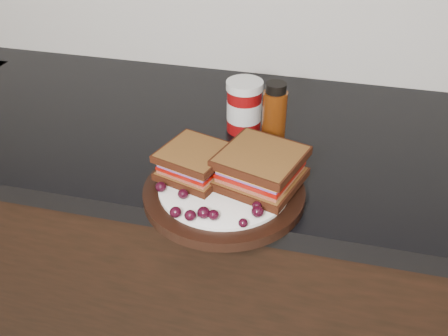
{
  "coord_description": "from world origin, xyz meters",
  "views": [
    {
      "loc": [
        0.1,
        0.8,
        1.43
      ],
      "look_at": [
        -0.07,
        1.46,
        0.96
      ],
      "focal_mm": 40.0,
      "sensor_mm": 36.0,
      "label": 1
    }
  ],
  "objects_px": {
    "condiment_jar": "(244,106)",
    "oil_bottle": "(274,115)",
    "sandwich_left": "(195,162)",
    "plate": "(224,192)"
  },
  "relations": [
    {
      "from": "plate",
      "to": "condiment_jar",
      "type": "relative_size",
      "value": 2.52
    },
    {
      "from": "plate",
      "to": "sandwich_left",
      "type": "bearing_deg",
      "value": 160.13
    },
    {
      "from": "plate",
      "to": "oil_bottle",
      "type": "height_order",
      "value": "oil_bottle"
    },
    {
      "from": "plate",
      "to": "sandwich_left",
      "type": "height_order",
      "value": "sandwich_left"
    },
    {
      "from": "plate",
      "to": "oil_bottle",
      "type": "relative_size",
      "value": 2.1
    },
    {
      "from": "sandwich_left",
      "to": "oil_bottle",
      "type": "height_order",
      "value": "oil_bottle"
    },
    {
      "from": "oil_bottle",
      "to": "plate",
      "type": "bearing_deg",
      "value": -105.17
    },
    {
      "from": "sandwich_left",
      "to": "plate",
      "type": "bearing_deg",
      "value": -3.11
    },
    {
      "from": "condiment_jar",
      "to": "oil_bottle",
      "type": "distance_m",
      "value": 0.08
    },
    {
      "from": "plate",
      "to": "condiment_jar",
      "type": "xyz_separation_m",
      "value": [
        -0.02,
        0.24,
        0.05
      ]
    }
  ]
}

